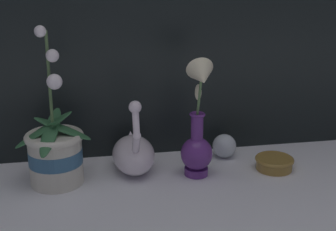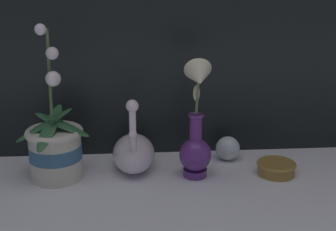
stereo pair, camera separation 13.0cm
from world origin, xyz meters
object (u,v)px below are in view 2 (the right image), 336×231
object	(u,v)px
orchid_potted_plant	(55,147)
amber_dish	(276,167)
blue_vase	(196,136)
glass_sphere	(228,148)
swan_figurine	(134,151)

from	to	relation	value
orchid_potted_plant	amber_dish	world-z (taller)	orchid_potted_plant
blue_vase	glass_sphere	distance (m)	0.18
orchid_potted_plant	glass_sphere	world-z (taller)	orchid_potted_plant
swan_figurine	amber_dish	distance (m)	0.41
blue_vase	amber_dish	bearing A→B (deg)	1.16
swan_figurine	orchid_potted_plant	bearing A→B (deg)	-168.87
swan_figurine	glass_sphere	size ratio (longest dim) A/B	3.17
swan_figurine	amber_dish	size ratio (longest dim) A/B	2.08
orchid_potted_plant	swan_figurine	distance (m)	0.22
amber_dish	glass_sphere	bearing A→B (deg)	137.16
swan_figurine	blue_vase	xyz separation A→B (m)	(0.17, -0.07, 0.07)
blue_vase	glass_sphere	xyz separation A→B (m)	(0.11, 0.11, -0.09)
orchid_potted_plant	swan_figurine	xyz separation A→B (m)	(0.21, 0.04, -0.04)
blue_vase	swan_figurine	bearing A→B (deg)	157.96
orchid_potted_plant	blue_vase	xyz separation A→B (m)	(0.38, -0.03, 0.03)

